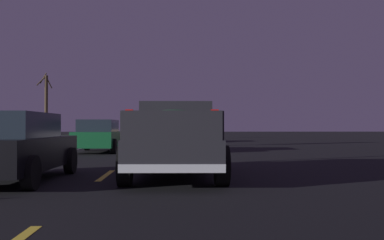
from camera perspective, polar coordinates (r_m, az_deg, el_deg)
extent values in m
plane|color=black|center=(27.53, -6.05, -3.39)|extent=(144.00, 144.00, 0.00)
cube|color=gray|center=(28.45, -17.60, -3.15)|extent=(108.00, 4.00, 0.12)
cube|color=yellow|center=(11.24, -11.20, -7.10)|extent=(2.40, 0.14, 0.01)
cube|color=yellow|center=(16.78, -8.31, -5.02)|extent=(2.40, 0.14, 0.01)
cube|color=yellow|center=(22.00, -6.93, -4.03)|extent=(2.40, 0.14, 0.01)
cube|color=yellow|center=(27.58, -6.04, -3.38)|extent=(2.40, 0.14, 0.01)
cube|color=yellow|center=(33.93, -5.38, -2.90)|extent=(2.40, 0.14, 0.01)
cube|color=yellow|center=(40.87, -4.90, -2.55)|extent=(2.40, 0.14, 0.01)
cube|color=yellow|center=(46.80, -4.60, -2.33)|extent=(2.40, 0.14, 0.01)
cube|color=yellow|center=(53.01, -4.36, -2.15)|extent=(2.40, 0.14, 0.01)
cube|color=yellow|center=(59.75, -4.15, -2.00)|extent=(2.40, 0.14, 0.01)
cube|color=yellow|center=(65.32, -4.02, -1.90)|extent=(2.40, 0.14, 0.01)
cube|color=yellow|center=(71.65, -3.89, -1.80)|extent=(2.40, 0.14, 0.01)
cube|color=yellow|center=(76.93, -3.79, -1.74)|extent=(2.40, 0.14, 0.01)
cube|color=silver|center=(27.94, -13.03, -3.33)|extent=(108.00, 0.14, 0.01)
cube|color=#232328|center=(10.82, -2.16, -3.82)|extent=(5.46, 2.17, 0.60)
cube|color=#232328|center=(11.99, -2.02, 0.06)|extent=(2.22, 1.91, 0.90)
cube|color=#1E2833|center=(10.95, -2.14, 0.40)|extent=(0.08, 1.44, 0.50)
cube|color=#232328|center=(9.80, -7.82, -0.73)|extent=(3.03, 0.17, 0.56)
cube|color=#232328|center=(9.75, 3.22, -0.74)|extent=(3.03, 0.17, 0.56)
cube|color=#232328|center=(8.15, -2.62, -0.72)|extent=(0.14, 1.88, 0.56)
cube|color=silver|center=(8.18, -2.62, -6.33)|extent=(0.18, 2.00, 0.16)
cube|color=red|center=(8.22, -8.19, 0.68)|extent=(0.06, 0.14, 0.20)
cube|color=red|center=(8.17, 3.00, 0.68)|extent=(0.06, 0.14, 0.20)
ellipsoid|color=#193823|center=(9.73, -2.32, -0.50)|extent=(2.64, 1.60, 0.64)
sphere|color=silver|center=(10.24, -4.25, -1.30)|extent=(0.40, 0.40, 0.40)
sphere|color=beige|center=(9.12, -0.53, -1.49)|extent=(0.34, 0.34, 0.34)
cylinder|color=black|center=(12.67, -6.50, -4.51)|extent=(0.84, 0.28, 0.84)
cylinder|color=black|center=(12.63, 2.59, -4.52)|extent=(0.84, 0.28, 0.84)
cylinder|color=black|center=(9.15, -8.75, -5.93)|extent=(0.84, 0.28, 0.84)
cylinder|color=black|center=(9.09, 3.91, -5.97)|extent=(0.84, 0.28, 0.84)
cube|color=#14592D|center=(21.37, -12.00, -2.43)|extent=(4.42, 1.86, 0.70)
cube|color=#1E2833|center=(21.11, -12.11, -0.74)|extent=(2.49, 1.62, 0.56)
cylinder|color=black|center=(23.02, -13.55, -3.03)|extent=(0.68, 0.22, 0.68)
cylinder|color=black|center=(22.72, -9.09, -3.07)|extent=(0.68, 0.22, 0.68)
cylinder|color=black|center=(20.10, -15.29, -3.35)|extent=(0.68, 0.22, 0.68)
cylinder|color=black|center=(19.76, -10.20, -3.41)|extent=(0.68, 0.22, 0.68)
cube|color=red|center=(19.26, -13.14, -2.45)|extent=(0.10, 1.51, 0.10)
cube|color=silver|center=(21.80, -2.12, -2.41)|extent=(4.41, 1.83, 0.70)
cube|color=#1E2833|center=(21.54, -2.12, -0.76)|extent=(2.47, 1.60, 0.56)
cylinder|color=black|center=(23.32, -4.34, -3.02)|extent=(0.68, 0.22, 0.68)
cylinder|color=black|center=(23.33, 0.08, -3.02)|extent=(0.68, 0.22, 0.68)
cylinder|color=black|center=(20.34, -4.66, -3.34)|extent=(0.68, 0.22, 0.68)
cylinder|color=black|center=(20.34, 0.42, -3.35)|extent=(0.68, 0.22, 0.68)
cube|color=red|center=(19.65, -2.12, -2.44)|extent=(0.09, 1.51, 0.10)
cube|color=#9E845B|center=(34.07, -2.19, -1.84)|extent=(4.41, 1.82, 0.70)
cube|color=#1E2833|center=(33.81, -2.18, -0.78)|extent=(2.47, 1.59, 0.56)
cylinder|color=black|center=(35.57, -3.66, -2.26)|extent=(0.68, 0.22, 0.68)
cylinder|color=black|center=(35.59, -0.76, -2.26)|extent=(0.68, 0.22, 0.68)
cylinder|color=black|center=(32.58, -3.74, -2.40)|extent=(0.68, 0.22, 0.68)
cylinder|color=black|center=(32.60, -0.58, -2.40)|extent=(0.68, 0.22, 0.68)
cube|color=red|center=(31.92, -2.15, -1.82)|extent=(0.09, 1.51, 0.10)
cube|color=black|center=(10.69, -22.28, -4.01)|extent=(4.44, 1.89, 0.70)
cube|color=#1E2833|center=(10.44, -22.75, -0.63)|extent=(2.50, 1.63, 0.56)
cylinder|color=black|center=(12.42, -23.71, -4.89)|extent=(0.68, 0.22, 0.68)
cylinder|color=black|center=(11.86, -15.61, -5.12)|extent=(0.68, 0.22, 0.68)
cylinder|color=black|center=(9.00, -20.33, -6.48)|extent=(0.68, 0.22, 0.68)
cylinder|color=#423323|center=(39.86, -18.51, 1.50)|extent=(0.28, 0.28, 5.65)
cylinder|color=#423323|center=(40.61, -18.18, 4.67)|extent=(1.33, 0.23, 0.92)
cylinder|color=#423323|center=(40.04, -18.86, 5.19)|extent=(0.24, 0.57, 0.96)
cylinder|color=#423323|center=(39.96, -19.07, 4.89)|extent=(0.40, 0.81, 0.94)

